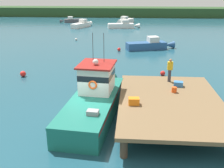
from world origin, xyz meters
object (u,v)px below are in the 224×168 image
object	(u,v)px
mooring_buoy_spare_mooring	(23,74)
mooring_buoy_channel_marker	(76,39)
moored_boat_off_the_point	(72,20)
moored_boat_far_right	(150,45)
moored_boat_mid_harbor	(82,25)
bait_bucket	(174,90)
mooring_buoy_outer	(163,73)
moored_boat_far_left	(125,21)
crate_stack_mid_dock	(134,101)
crate_stack_near_edge	(178,84)
mooring_buoy_inshore	(119,49)
main_fishing_boat	(95,97)
moored_boat_outer_mooring	(123,25)
deckhand_by_the_boat	(170,70)

from	to	relation	value
mooring_buoy_spare_mooring	mooring_buoy_channel_marker	size ratio (longest dim) A/B	1.45
moored_boat_off_the_point	moored_boat_far_right	size ratio (longest dim) A/B	0.83
moored_boat_mid_harbor	moored_boat_off_the_point	world-z (taller)	moored_boat_mid_harbor
bait_bucket	moored_boat_off_the_point	world-z (taller)	bait_bucket
mooring_buoy_spare_mooring	moored_boat_off_the_point	bearing A→B (deg)	96.14
moored_boat_off_the_point	mooring_buoy_channel_marker	distance (m)	22.77
moored_boat_far_right	mooring_buoy_outer	bearing A→B (deg)	-87.04
bait_bucket	moored_boat_far_left	world-z (taller)	moored_boat_far_left
crate_stack_mid_dock	moored_boat_far_left	size ratio (longest dim) A/B	0.10
crate_stack_mid_dock	bait_bucket	size ratio (longest dim) A/B	1.76
crate_stack_near_edge	crate_stack_mid_dock	size ratio (longest dim) A/B	1.00
mooring_buoy_spare_mooring	mooring_buoy_outer	world-z (taller)	mooring_buoy_spare_mooring
crate_stack_near_edge	mooring_buoy_inshore	distance (m)	16.44
main_fishing_boat	mooring_buoy_inshore	size ratio (longest dim) A/B	23.75
moored_boat_far_left	mooring_buoy_outer	size ratio (longest dim) A/B	13.82
moored_boat_mid_harbor	mooring_buoy_channel_marker	size ratio (longest dim) A/B	17.12
moored_boat_far_right	moored_boat_far_left	size ratio (longest dim) A/B	1.04
main_fishing_boat	moored_boat_off_the_point	distance (m)	47.74
mooring_buoy_channel_marker	mooring_buoy_outer	xyz separation A→B (m)	(11.14, -16.31, 0.05)
crate_stack_near_edge	moored_boat_mid_harbor	distance (m)	38.98
moored_boat_off_the_point	moored_boat_far_left	bearing A→B (deg)	-4.80
moored_boat_far_right	crate_stack_mid_dock	bearing A→B (deg)	-95.74
moored_boat_outer_mooring	crate_stack_mid_dock	bearing A→B (deg)	-86.98
moored_boat_far_left	mooring_buoy_outer	world-z (taller)	moored_boat_far_left
moored_boat_off_the_point	mooring_buoy_outer	world-z (taller)	moored_boat_off_the_point
main_fishing_boat	moored_boat_off_the_point	size ratio (longest dim) A/B	1.89
deckhand_by_the_boat	mooring_buoy_channel_marker	xyz separation A→B (m)	(-11.00, 21.37, -1.88)
moored_boat_off_the_point	mooring_buoy_outer	distance (m)	41.84
moored_boat_mid_harbor	main_fishing_boat	bearing A→B (deg)	-78.49
crate_stack_near_edge	mooring_buoy_outer	world-z (taller)	crate_stack_near_edge
moored_boat_mid_harbor	mooring_buoy_spare_mooring	distance (m)	31.86
main_fishing_boat	mooring_buoy_spare_mooring	world-z (taller)	main_fishing_boat
bait_bucket	moored_boat_far_right	size ratio (longest dim) A/B	0.05
deckhand_by_the_boat	moored_boat_far_left	xyz separation A→B (m)	(-4.30, 42.46, -1.52)
crate_stack_near_edge	deckhand_by_the_boat	bearing A→B (deg)	116.99
crate_stack_near_edge	moored_boat_far_right	world-z (taller)	moored_boat_far_right
bait_bucket	moored_boat_far_left	distance (m)	44.76
moored_boat_outer_mooring	mooring_buoy_channel_marker	distance (m)	15.11
bait_bucket	moored_boat_outer_mooring	distance (m)	37.39
moored_boat_off_the_point	moored_boat_outer_mooring	xyz separation A→B (m)	(11.90, -8.46, 0.09)
moored_boat_off_the_point	moored_boat_far_right	world-z (taller)	moored_boat_far_right
main_fishing_boat	crate_stack_near_edge	bearing A→B (deg)	19.37
crate_stack_near_edge	crate_stack_mid_dock	bearing A→B (deg)	-132.76
moored_boat_far_right	bait_bucket	bearing A→B (deg)	-88.45
moored_boat_mid_harbor	bait_bucket	bearing A→B (deg)	-71.35
main_fishing_boat	moored_boat_far_right	world-z (taller)	main_fishing_boat
moored_boat_far_left	mooring_buoy_inshore	bearing A→B (deg)	-89.92
mooring_buoy_outer	mooring_buoy_inshore	size ratio (longest dim) A/B	1.07
mooring_buoy_spare_mooring	mooring_buoy_inshore	distance (m)	13.44
deckhand_by_the_boat	mooring_buoy_channel_marker	size ratio (longest dim) A/B	4.64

